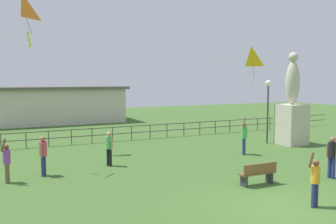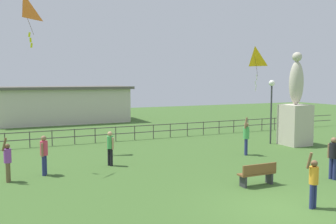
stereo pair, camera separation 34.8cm
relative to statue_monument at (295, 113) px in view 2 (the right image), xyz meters
name	(u,v)px [view 2 (the right image)]	position (x,y,z in m)	size (l,w,h in m)	color
ground_plane	(282,208)	(-8.40, -8.21, -1.92)	(80.00, 80.00, 0.00)	#3D6028
statue_monument	(295,113)	(0.00, 0.00, 0.00)	(1.50, 1.50, 5.58)	beige
lamppost	(271,97)	(-1.08, 0.91, 0.97)	(0.36, 0.36, 3.92)	#38383D
park_bench	(258,174)	(-7.53, -5.95, -1.46)	(1.50, 0.43, 0.85)	brown
person_0	(314,180)	(-7.52, -8.60, -1.03)	(0.48, 0.28, 1.77)	navy
person_1	(246,136)	(-4.51, -1.21, -0.91)	(0.42, 0.47, 2.02)	navy
person_2	(110,146)	(-11.65, -0.56, -1.01)	(0.30, 0.45, 1.59)	black
person_3	(44,153)	(-14.59, -1.04, -0.97)	(0.31, 0.46, 1.66)	navy
person_4	(8,159)	(-15.98, -1.51, -1.04)	(0.35, 0.45, 1.76)	brown
person_5	(333,155)	(-4.27, -6.50, -0.95)	(0.31, 0.51, 1.69)	navy
kite_0	(24,9)	(-15.11, 0.13, 5.00)	(0.99, 0.97, 2.26)	orange
kite_2	(255,58)	(-1.28, 2.34, 3.42)	(0.70, 1.10, 2.86)	yellow
waterfront_railing	(126,131)	(-8.77, 5.79, -1.30)	(36.02, 0.06, 0.95)	#4C4742
pavilion_building	(62,104)	(-10.99, 17.79, -0.24)	(12.22, 5.34, 3.32)	beige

